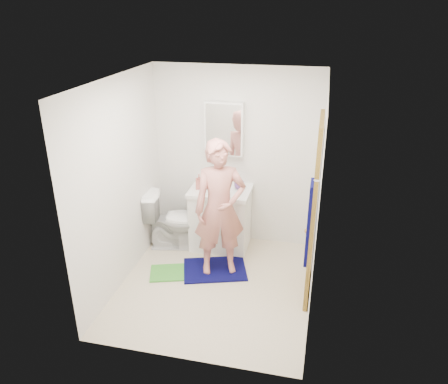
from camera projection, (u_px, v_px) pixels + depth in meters
The scene contains 22 objects.
floor at pixel (215, 286), 5.20m from camera, with size 2.20×2.40×0.02m, color beige.
ceiling at pixel (213, 79), 4.23m from camera, with size 2.20×2.40×0.02m, color white.
wall_back at pixel (236, 157), 5.79m from camera, with size 2.20×0.02×2.40m, color silver.
wall_front at pixel (179, 250), 3.63m from camera, with size 2.20×0.02×2.40m, color silver.
wall_left at pixel (119, 184), 4.94m from camera, with size 0.02×2.40×2.40m, color silver.
wall_right at pixel (319, 203), 4.49m from camera, with size 0.02×2.40×2.40m, color silver.
vanity_cabinet at pixel (221, 220), 5.88m from camera, with size 0.75×0.55×0.80m, color white.
countertop at pixel (220, 191), 5.71m from camera, with size 0.79×0.59×0.05m, color white.
sink_basin at pixel (220, 190), 5.71m from camera, with size 0.40×0.40×0.03m, color white.
faucet at pixel (224, 180), 5.84m from camera, with size 0.03×0.03×0.12m, color silver.
medicine_cabinet at pixel (224, 129), 5.60m from camera, with size 0.50×0.12×0.70m, color white.
mirror_panel at pixel (223, 130), 5.55m from camera, with size 0.46×0.01×0.66m, color white.
door at pixel (314, 211), 4.70m from camera, with size 0.05×0.80×2.05m, color olive.
door_knob at pixel (308, 231), 4.45m from camera, with size 0.07×0.07×0.07m, color gold.
towel at pixel (309, 223), 3.98m from camera, with size 0.03×0.24×0.80m, color #070741.
towel_hook at pixel (317, 181), 3.80m from camera, with size 0.02×0.02×0.06m, color silver.
toilet at pixel (175, 220), 5.88m from camera, with size 0.44×0.78×0.80m, color white.
bath_mat at pixel (215, 269), 5.48m from camera, with size 0.77×0.55×0.02m, color #070741.
green_rug at pixel (168, 273), 5.42m from camera, with size 0.43×0.37×0.02m, color green.
soap_dispenser at pixel (199, 182), 5.68m from camera, with size 0.09×0.09×0.20m, color #AD5951.
toothbrush_cup at pixel (239, 185), 5.69m from camera, with size 0.13×0.13×0.10m, color #623B83.
man at pixel (220, 209), 5.13m from camera, with size 0.61×0.40×1.68m, color #BF746B.
Camera 1 is at (1.06, -4.18, 3.11)m, focal length 35.00 mm.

